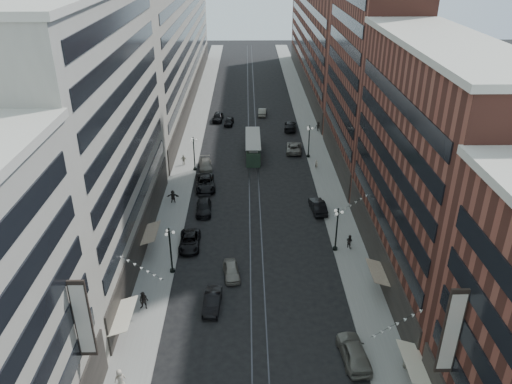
{
  "coord_description": "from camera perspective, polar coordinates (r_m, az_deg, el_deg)",
  "views": [
    {
      "loc": [
        -0.93,
        -16.71,
        32.36
      ],
      "look_at": [
        0.07,
        37.49,
        5.0
      ],
      "focal_mm": 35.0,
      "sensor_mm": 36.0,
      "label": 1
    }
  ],
  "objects": [
    {
      "name": "car_8",
      "position": [
        79.34,
        -5.8,
        3.13
      ],
      "size": [
        2.55,
        5.11,
        1.42
      ],
      "primitive_type": "imported",
      "rotation": [
        0.0,
        0.0,
        0.12
      ],
      "color": "#615E57",
      "rests_on": "ground"
    },
    {
      "name": "car_10",
      "position": [
        66.89,
        7.09,
        -1.6
      ],
      "size": [
        2.12,
        4.94,
        1.58
      ],
      "primitive_type": "imported",
      "rotation": [
        0.0,
        0.0,
        3.24
      ],
      "color": "black",
      "rests_on": "ground"
    },
    {
      "name": "car_4",
      "position": [
        45.59,
        11.12,
        -17.51
      ],
      "size": [
        2.55,
        5.41,
        1.79
      ],
      "primitive_type": "imported",
      "rotation": [
        0.0,
        0.0,
        3.23
      ],
      "color": "#68665C",
      "rests_on": "ground"
    },
    {
      "name": "car_12",
      "position": [
        96.21,
        3.93,
        7.56
      ],
      "size": [
        2.73,
        5.63,
        1.58
      ],
      "primitive_type": "imported",
      "rotation": [
        0.0,
        0.0,
        3.04
      ],
      "color": "black",
      "rests_on": "ground"
    },
    {
      "name": "sidewalk_east",
      "position": [
        93.29,
        6.39,
        6.36
      ],
      "size": [
        4.0,
        180.0,
        0.15
      ],
      "primitive_type": "cube",
      "color": "gray",
      "rests_on": "ground"
    },
    {
      "name": "car_7",
      "position": [
        72.99,
        -5.83,
        1.04
      ],
      "size": [
        3.39,
        6.24,
        1.66
      ],
      "primitive_type": "imported",
      "rotation": [
        0.0,
        0.0,
        0.11
      ],
      "color": "black",
      "rests_on": "ground"
    },
    {
      "name": "building_east_mid",
      "position": [
        52.3,
        19.1,
        2.31
      ],
      "size": [
        8.0,
        30.0,
        24.0
      ],
      "primitive_type": "cube",
      "color": "brown",
      "rests_on": "ground"
    },
    {
      "name": "pedestrian_4",
      "position": [
        45.72,
        16.75,
        -17.91
      ],
      "size": [
        0.71,
        1.13,
        1.78
      ],
      "primitive_type": "imported",
      "rotation": [
        0.0,
        0.0,
        1.81
      ],
      "color": "beige",
      "rests_on": "sidewalk_east"
    },
    {
      "name": "car_5",
      "position": [
        50.27,
        -5.01,
        -12.33
      ],
      "size": [
        1.82,
        4.54,
        1.47
      ],
      "primitive_type": "imported",
      "rotation": [
        0.0,
        0.0,
        -0.06
      ],
      "color": "black",
      "rests_on": "ground"
    },
    {
      "name": "car_11",
      "position": [
        85.84,
        4.36,
        5.1
      ],
      "size": [
        3.05,
        5.71,
        1.53
      ],
      "primitive_type": "imported",
      "rotation": [
        0.0,
        0.0,
        3.04
      ],
      "color": "#67635B",
      "rests_on": "ground"
    },
    {
      "name": "rail_east",
      "position": [
        92.56,
        0.02,
        6.32
      ],
      "size": [
        0.12,
        180.0,
        0.02
      ],
      "primitive_type": "cube",
      "color": "#2D2D33",
      "rests_on": "ground"
    },
    {
      "name": "lamppost_se_far",
      "position": [
        57.72,
        9.22,
        -4.07
      ],
      "size": [
        1.03,
        1.14,
        5.52
      ],
      "color": "black",
      "rests_on": "sidewalk_east"
    },
    {
      "name": "car_extra_1",
      "position": [
        54.24,
        -2.83,
        -8.98
      ],
      "size": [
        2.13,
        4.23,
        1.38
      ],
      "primitive_type": "imported",
      "rotation": [
        0.0,
        0.0,
        0.13
      ],
      "color": "slate",
      "rests_on": "ground"
    },
    {
      "name": "lamppost_sw_mid",
      "position": [
        77.89,
        -7.1,
        4.5
      ],
      "size": [
        1.03,
        1.14,
        5.52
      ],
      "color": "black",
      "rests_on": "sidewalk_west"
    },
    {
      "name": "car_14",
      "position": [
        104.35,
        0.72,
        9.14
      ],
      "size": [
        1.88,
        4.56,
        1.47
      ],
      "primitive_type": "imported",
      "rotation": [
        0.0,
        0.0,
        3.07
      ],
      "color": "slate",
      "rests_on": "ground"
    },
    {
      "name": "car_extra_0",
      "position": [
        66.64,
        -5.99,
        -1.73
      ],
      "size": [
        2.24,
        5.05,
        1.44
      ],
      "primitive_type": "imported",
      "rotation": [
        0.0,
        0.0,
        0.04
      ],
      "color": "black",
      "rests_on": "ground"
    },
    {
      "name": "pedestrian_9",
      "position": [
        95.53,
        7.11,
        7.44
      ],
      "size": [
        1.24,
        0.77,
        1.79
      ],
      "primitive_type": "imported",
      "rotation": [
        0.0,
        0.0,
        0.28
      ],
      "color": "black",
      "rests_on": "sidewalk_east"
    },
    {
      "name": "lamppost_sw_far",
      "position": [
        54.07,
        -9.75,
        -6.43
      ],
      "size": [
        1.03,
        1.14,
        5.52
      ],
      "color": "black",
      "rests_on": "sidewalk_west"
    },
    {
      "name": "ground",
      "position": [
        83.26,
        -0.34,
        3.91
      ],
      "size": [
        220.0,
        220.0,
        0.0
      ],
      "primitive_type": "plane",
      "color": "black",
      "rests_on": "ground"
    },
    {
      "name": "pedestrian_7",
      "position": [
        59.55,
        10.63,
        -5.54
      ],
      "size": [
        0.87,
        0.9,
        1.66
      ],
      "primitive_type": "imported",
      "rotation": [
        0.0,
        0.0,
        2.3
      ],
      "color": "black",
      "rests_on": "sidewalk_east"
    },
    {
      "name": "lamppost_se_mid",
      "position": [
        82.72,
        6.08,
        5.91
      ],
      "size": [
        1.03,
        1.14,
        5.52
      ],
      "color": "black",
      "rests_on": "sidewalk_east"
    },
    {
      "name": "building_west_far",
      "position": [
        115.48,
        -9.45,
        16.79
      ],
      "size": [
        8.0,
        90.0,
        26.0
      ],
      "primitive_type": "cube",
      "color": "#A09C8E",
      "rests_on": "ground"
    },
    {
      "name": "sidewalk_west",
      "position": [
        93.07,
        -7.25,
        6.27
      ],
      "size": [
        4.0,
        180.0,
        0.15
      ],
      "primitive_type": "cube",
      "color": "gray",
      "rests_on": "ground"
    },
    {
      "name": "pedestrian_2",
      "position": [
        50.73,
        -12.7,
        -12.02
      ],
      "size": [
        1.03,
        0.69,
        1.95
      ],
      "primitive_type": "imported",
      "rotation": [
        0.0,
        0.0,
        -0.19
      ],
      "color": "black",
      "rests_on": "sidewalk_west"
    },
    {
      "name": "pedestrian_1",
      "position": [
        43.86,
        -15.26,
        -19.93
      ],
      "size": [
        1.04,
        0.83,
        1.88
      ],
      "primitive_type": "imported",
      "rotation": [
        0.0,
        0.0,
        3.56
      ],
      "color": "#BDB09C",
      "rests_on": "sidewalk_west"
    },
    {
      "name": "pedestrian_6",
      "position": [
        80.84,
        -8.27,
        3.66
      ],
      "size": [
        1.04,
        0.59,
        1.69
      ],
      "primitive_type": "imported",
      "rotation": [
        0.0,
        0.0,
        3.29
      ],
      "color": "#A7A08A",
      "rests_on": "sidewalk_west"
    },
    {
      "name": "pedestrian_8",
      "position": [
        79.11,
        6.9,
        3.15
      ],
      "size": [
        0.58,
        0.4,
        1.52
      ],
      "primitive_type": "imported",
      "rotation": [
        0.0,
        0.0,
        3.07
      ],
      "color": "beige",
      "rests_on": "sidewalk_east"
    },
    {
      "name": "car_2",
      "position": [
        59.52,
        -7.6,
        -5.6
      ],
      "size": [
        2.55,
        5.23,
        1.43
      ],
      "primitive_type": "imported",
      "rotation": [
        0.0,
        0.0,
        0.03
      ],
      "color": "black",
      "rests_on": "ground"
    },
    {
      "name": "building_east_tower",
      "position": [
        75.74,
        13.27,
        17.49
      ],
      "size": [
        8.0,
        26.0,
        42.0
      ],
      "primitive_type": "cube",
      "color": "brown",
      "rests_on": "ground"
    },
    {
      "name": "building_west_mid",
      "position": [
        55.37,
        -17.97,
        6.08
      ],
      "size": [
        8.0,
        36.0,
        28.0
      ],
      "primitive_type": "cube",
      "color": "#A09C8E",
      "rests_on": "ground"
    },
    {
      "name": "car_9",
      "position": [
        101.29,
        -4.38,
        8.56
      ],
      "size": [
        2.26,
        4.93,
        1.64
      ],
      "primitive_type": "imported",
      "rotation": [
        0.0,
        0.0,
        -0.07
      ],
      "color": "black",
      "rests_on": "ground"
    },
    {
      "name": "rail_west",
      "position": [
        92.55,
        -0.86,
        6.32
      ],
      "size": [
        0.12,
        180.0,
        0.02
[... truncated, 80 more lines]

